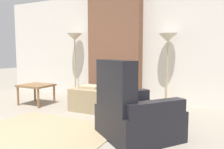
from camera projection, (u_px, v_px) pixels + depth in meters
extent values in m
cube|color=silver|center=(118.00, 46.00, 5.38)|extent=(6.96, 0.06, 2.60)
cube|color=brown|center=(115.00, 46.00, 5.22)|extent=(1.30, 0.30, 2.60)
cube|color=brown|center=(109.00, 98.00, 5.07)|extent=(1.30, 0.28, 0.17)
cube|color=black|center=(112.00, 83.00, 5.16)|extent=(0.62, 0.02, 0.51)
cube|color=#998460|center=(91.00, 99.00, 4.34)|extent=(0.69, 0.63, 0.44)
cube|color=tan|center=(91.00, 87.00, 4.32)|extent=(0.38, 0.35, 0.05)
cube|color=black|center=(138.00, 122.00, 2.94)|extent=(1.28, 1.27, 0.40)
cube|color=black|center=(115.00, 101.00, 2.76)|extent=(0.72, 0.63, 1.04)
cube|color=black|center=(155.00, 124.00, 2.59)|extent=(0.63, 0.73, 0.56)
cube|color=black|center=(124.00, 110.00, 3.27)|extent=(0.63, 0.73, 0.56)
cube|color=brown|center=(36.00, 85.00, 4.77)|extent=(0.66, 0.57, 0.04)
cylinder|color=brown|center=(18.00, 96.00, 4.70)|extent=(0.04, 0.04, 0.40)
cylinder|color=brown|center=(38.00, 99.00, 4.45)|extent=(0.04, 0.04, 0.40)
cylinder|color=brown|center=(35.00, 93.00, 5.13)|extent=(0.04, 0.04, 0.40)
cylinder|color=brown|center=(54.00, 94.00, 4.89)|extent=(0.04, 0.04, 0.40)
cylinder|color=tan|center=(76.00, 96.00, 5.72)|extent=(0.27, 0.27, 0.02)
cylinder|color=tan|center=(75.00, 68.00, 5.65)|extent=(0.03, 0.03, 1.43)
cone|color=beige|center=(75.00, 37.00, 5.57)|extent=(0.38, 0.38, 0.18)
cylinder|color=tan|center=(166.00, 105.00, 4.71)|extent=(0.27, 0.27, 0.02)
cylinder|color=tan|center=(167.00, 74.00, 4.65)|extent=(0.03, 0.03, 1.34)
cone|color=beige|center=(168.00, 38.00, 4.57)|extent=(0.38, 0.38, 0.18)
cube|color=#9E8966|center=(36.00, 135.00, 2.97)|extent=(1.92, 1.73, 0.01)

